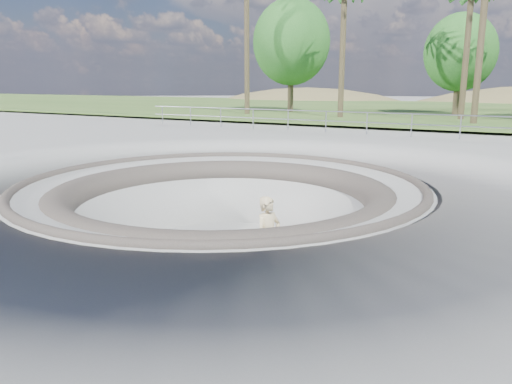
# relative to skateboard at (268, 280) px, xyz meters

# --- Properties ---
(ground) EXTENTS (180.00, 180.00, 0.00)m
(ground) POSITION_rel_skateboard_xyz_m (-1.95, 1.10, 1.83)
(ground) COLOR #999894
(ground) RESTS_ON ground
(skate_bowl) EXTENTS (14.00, 14.00, 4.10)m
(skate_bowl) POSITION_rel_skateboard_xyz_m (-1.95, 1.10, -0.00)
(skate_bowl) COLOR #999894
(skate_bowl) RESTS_ON ground
(grass_strip) EXTENTS (180.00, 36.00, 0.12)m
(grass_strip) POSITION_rel_skateboard_xyz_m (-1.95, 35.10, 2.05)
(grass_strip) COLOR #375D25
(grass_strip) RESTS_ON ground
(distant_hills) EXTENTS (103.20, 45.00, 28.60)m
(distant_hills) POSITION_rel_skateboard_xyz_m (1.83, 58.27, -5.19)
(distant_hills) COLOR brown
(distant_hills) RESTS_ON ground
(safety_railing) EXTENTS (25.00, 0.06, 1.03)m
(safety_railing) POSITION_rel_skateboard_xyz_m (-1.95, 13.10, 2.52)
(safety_railing) COLOR gray
(safety_railing) RESTS_ON ground
(skateboard) EXTENTS (0.91, 0.36, 0.09)m
(skateboard) POSITION_rel_skateboard_xyz_m (0.00, 0.00, 0.00)
(skateboard) COLOR brown
(skateboard) RESTS_ON ground
(skater) EXTENTS (0.63, 0.79, 1.90)m
(skater) POSITION_rel_skateboard_xyz_m (0.00, 0.00, 0.97)
(skater) COLOR beige
(skater) RESTS_ON skateboard
(bushy_tree_left) EXTENTS (5.92, 5.38, 8.54)m
(bushy_tree_left) POSITION_rel_skateboard_xyz_m (-12.11, 26.09, 7.30)
(bushy_tree_left) COLOR brown
(bushy_tree_left) RESTS_ON ground
(bushy_tree_mid) EXTENTS (4.85, 4.41, 7.00)m
(bushy_tree_mid) POSITION_rel_skateboard_xyz_m (-0.37, 28.39, 6.33)
(bushy_tree_mid) COLOR brown
(bushy_tree_mid) RESTS_ON ground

